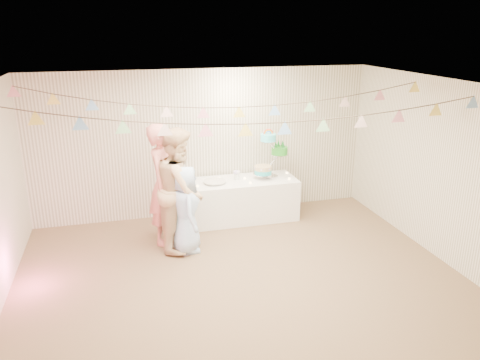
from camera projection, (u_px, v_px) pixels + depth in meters
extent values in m
plane|color=brown|center=(241.00, 279.00, 6.38)|extent=(6.00, 6.00, 0.00)
plane|color=white|center=(241.00, 86.00, 5.56)|extent=(6.00, 6.00, 0.00)
plane|color=white|center=(204.00, 144.00, 8.26)|extent=(6.00, 6.00, 0.00)
plane|color=white|center=(324.00, 292.00, 3.67)|extent=(6.00, 6.00, 0.00)
plane|color=white|center=(443.00, 171.00, 6.70)|extent=(5.00, 5.00, 0.00)
cube|color=white|center=(241.00, 199.00, 8.26)|extent=(1.93, 0.77, 0.72)
cylinder|color=white|center=(215.00, 181.00, 7.97)|extent=(0.38, 0.38, 0.02)
imported|color=#E98379|center=(164.00, 184.00, 7.22)|extent=(0.70, 0.82, 1.90)
imported|color=#E4BA8C|center=(180.00, 189.00, 7.05)|extent=(0.92, 1.06, 1.88)
imported|color=#B4D1FF|center=(186.00, 210.00, 6.98)|extent=(0.46, 0.68, 1.34)
cylinder|color=#FFD88C|center=(198.00, 186.00, 7.81)|extent=(0.04, 0.04, 0.03)
cylinder|color=#FFD88C|center=(220.00, 178.00, 8.23)|extent=(0.04, 0.04, 0.03)
cylinder|color=#FFD88C|center=(250.00, 183.00, 7.97)|extent=(0.04, 0.04, 0.03)
cylinder|color=#FFD88C|center=(257.00, 174.00, 8.43)|extent=(0.04, 0.04, 0.03)
cylinder|color=#FFD88C|center=(289.00, 179.00, 8.18)|extent=(0.04, 0.04, 0.03)
cylinder|color=#FFD88C|center=(287.00, 173.00, 8.50)|extent=(0.04, 0.04, 0.03)
cylinder|color=#FFD88C|center=(245.00, 178.00, 8.21)|extent=(0.04, 0.04, 0.03)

